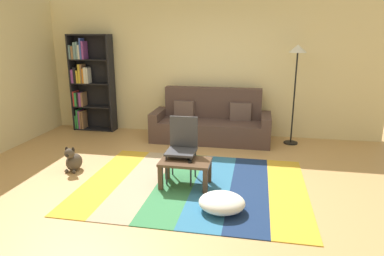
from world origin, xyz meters
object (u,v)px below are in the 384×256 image
(couch, at_px, (211,123))
(standing_lamp, at_px, (297,62))
(pouf, at_px, (222,203))
(tv_remote, at_px, (190,161))
(bookshelf, at_px, (88,82))
(dog, at_px, (73,161))
(folding_chair, at_px, (182,143))
(coffee_table, at_px, (185,166))

(couch, relative_size, standing_lamp, 1.23)
(pouf, relative_size, tv_remote, 3.64)
(bookshelf, relative_size, tv_remote, 13.40)
(bookshelf, distance_m, dog, 2.54)
(pouf, height_order, folding_chair, folding_chair)
(couch, height_order, pouf, couch)
(dog, bearing_deg, pouf, -19.46)
(dog, xyz_separation_m, folding_chair, (1.70, 0.02, 0.37))
(couch, bearing_deg, pouf, -79.61)
(bookshelf, height_order, standing_lamp, bookshelf)
(pouf, bearing_deg, dog, 160.54)
(couch, relative_size, dog, 5.69)
(bookshelf, xyz_separation_m, dog, (0.84, -2.24, -0.87))
(couch, bearing_deg, coffee_table, -91.36)
(standing_lamp, bearing_deg, couch, -177.69)
(bookshelf, relative_size, pouf, 3.69)
(couch, height_order, dog, couch)
(tv_remote, relative_size, folding_chair, 0.17)
(bookshelf, bearing_deg, standing_lamp, -3.05)
(couch, xyz_separation_m, bookshelf, (-2.68, 0.29, 0.69))
(bookshelf, relative_size, folding_chair, 2.23)
(pouf, bearing_deg, folding_chair, 127.70)
(pouf, distance_m, dog, 2.49)
(couch, bearing_deg, bookshelf, 173.91)
(bookshelf, xyz_separation_m, coffee_table, (2.62, -2.46, -0.73))
(coffee_table, distance_m, tv_remote, 0.10)
(couch, xyz_separation_m, dog, (-1.84, -1.95, -0.18))
(dog, bearing_deg, standing_lamp, 30.94)
(dog, bearing_deg, couch, 46.73)
(couch, xyz_separation_m, coffee_table, (-0.05, -2.18, -0.04))
(coffee_table, xyz_separation_m, dog, (-1.79, 0.22, -0.14))
(pouf, bearing_deg, couch, 100.39)
(dog, bearing_deg, folding_chair, 0.60)
(standing_lamp, xyz_separation_m, folding_chair, (-1.67, -2.00, -1.00))
(coffee_table, bearing_deg, tv_remote, -16.24)
(bookshelf, bearing_deg, tv_remote, -42.73)
(couch, distance_m, bookshelf, 2.78)
(coffee_table, height_order, folding_chair, folding_chair)
(couch, xyz_separation_m, pouf, (0.51, -2.79, -0.22))
(bookshelf, height_order, dog, bookshelf)
(tv_remote, height_order, folding_chair, folding_chair)
(coffee_table, bearing_deg, folding_chair, 111.09)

